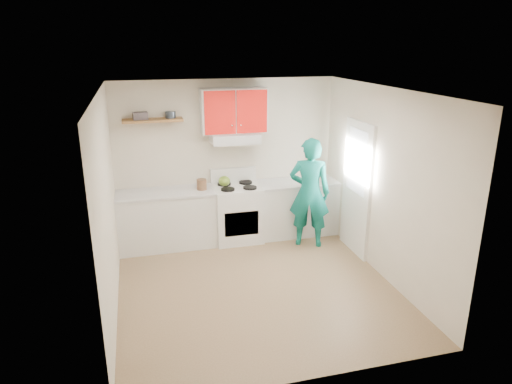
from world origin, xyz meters
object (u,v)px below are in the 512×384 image
object	(u,v)px
kettle	(224,181)
crock	(202,185)
stove	(237,213)
person	(309,193)
tin	(170,115)

from	to	relation	value
kettle	crock	distance (m)	0.40
stove	person	world-z (taller)	person
stove	tin	bearing A→B (deg)	168.07
kettle	person	world-z (taller)	person
person	crock	bearing A→B (deg)	6.65
kettle	person	distance (m)	1.38
stove	person	size ratio (longest dim) A/B	0.52
stove	kettle	size ratio (longest dim) A/B	4.82
person	stove	bearing A→B (deg)	-1.78
tin	person	xyz separation A→B (m)	(2.04, -0.69, -1.20)
crock	person	size ratio (longest dim) A/B	0.11
tin	person	size ratio (longest dim) A/B	0.09
tin	kettle	xyz separation A→B (m)	(0.79, -0.11, -1.09)
stove	kettle	distance (m)	0.58
stove	person	xyz separation A→B (m)	(1.06, -0.49, 0.42)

